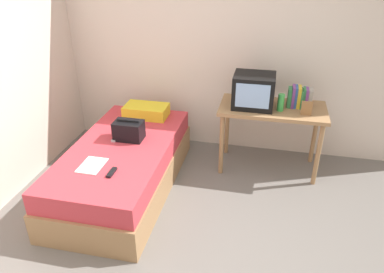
# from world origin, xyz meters

# --- Properties ---
(ground_plane) EXTENTS (8.00, 8.00, 0.00)m
(ground_plane) POSITION_xyz_m (0.00, 0.00, 0.00)
(ground_plane) COLOR slate
(wall_back) EXTENTS (5.20, 0.10, 2.60)m
(wall_back) POSITION_xyz_m (0.00, 2.00, 1.30)
(wall_back) COLOR beige
(wall_back) RESTS_ON ground
(bed) EXTENTS (1.00, 2.00, 0.53)m
(bed) POSITION_xyz_m (-0.86, 0.75, 0.26)
(bed) COLOR #9E754C
(bed) RESTS_ON ground
(desk) EXTENTS (1.16, 0.60, 0.78)m
(desk) POSITION_xyz_m (0.63, 1.51, 0.68)
(desk) COLOR #9E754C
(desk) RESTS_ON ground
(tv) EXTENTS (0.44, 0.39, 0.36)m
(tv) POSITION_xyz_m (0.41, 1.48, 0.96)
(tv) COLOR black
(tv) RESTS_ON desk
(water_bottle) EXTENTS (0.07, 0.07, 0.19)m
(water_bottle) POSITION_xyz_m (0.71, 1.42, 0.87)
(water_bottle) COLOR green
(water_bottle) RESTS_ON desk
(book_row) EXTENTS (0.25, 0.17, 0.23)m
(book_row) POSITION_xyz_m (0.90, 1.57, 0.89)
(book_row) COLOR #337F47
(book_row) RESTS_ON desk
(picture_frame) EXTENTS (0.11, 0.02, 0.15)m
(picture_frame) POSITION_xyz_m (0.97, 1.36, 0.85)
(picture_frame) COLOR olive
(picture_frame) RESTS_ON desk
(pillow) EXTENTS (0.51, 0.30, 0.14)m
(pillow) POSITION_xyz_m (-0.83, 1.49, 0.60)
(pillow) COLOR yellow
(pillow) RESTS_ON bed
(handbag) EXTENTS (0.30, 0.20, 0.23)m
(handbag) POSITION_xyz_m (-0.83, 0.90, 0.63)
(handbag) COLOR black
(handbag) RESTS_ON bed
(magazine) EXTENTS (0.21, 0.29, 0.01)m
(magazine) POSITION_xyz_m (-0.98, 0.32, 0.53)
(magazine) COLOR white
(magazine) RESTS_ON bed
(remote_dark) EXTENTS (0.04, 0.16, 0.02)m
(remote_dark) POSITION_xyz_m (-0.74, 0.24, 0.54)
(remote_dark) COLOR black
(remote_dark) RESTS_ON bed
(remote_silver) EXTENTS (0.04, 0.14, 0.02)m
(remote_silver) POSITION_xyz_m (-0.97, 0.86, 0.54)
(remote_silver) COLOR #B7B7BC
(remote_silver) RESTS_ON bed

